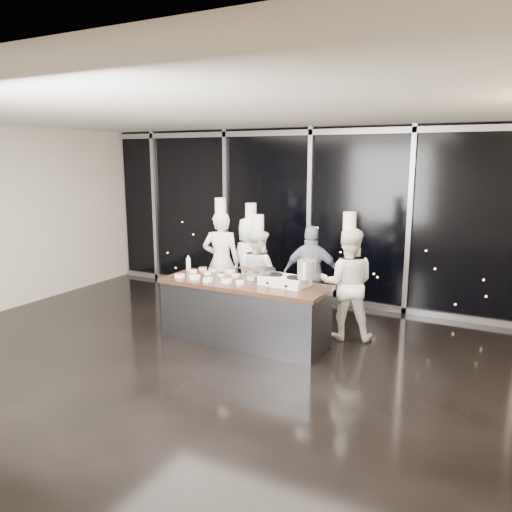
{
  "coord_description": "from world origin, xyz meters",
  "views": [
    {
      "loc": [
        3.38,
        -5.18,
        2.66
      ],
      "look_at": [
        0.03,
        1.2,
        1.23
      ],
      "focal_mm": 35.0,
      "sensor_mm": 36.0,
      "label": 1
    }
  ],
  "objects_px": {
    "stove": "(285,281)",
    "chef_left": "(251,264)",
    "demo_counter": "(244,312)",
    "guest": "(312,275)",
    "frying_pan": "(263,270)",
    "chef_right": "(347,283)",
    "chef_center": "(258,274)",
    "chef_far_left": "(221,261)",
    "stock_pot": "(307,269)"
  },
  "relations": [
    {
      "from": "stove",
      "to": "chef_left",
      "type": "height_order",
      "value": "chef_left"
    },
    {
      "from": "demo_counter",
      "to": "guest",
      "type": "bearing_deg",
      "value": 67.59
    },
    {
      "from": "frying_pan",
      "to": "guest",
      "type": "height_order",
      "value": "guest"
    },
    {
      "from": "chef_left",
      "to": "chef_right",
      "type": "bearing_deg",
      "value": 171.21
    },
    {
      "from": "frying_pan",
      "to": "chef_left",
      "type": "relative_size",
      "value": 0.31
    },
    {
      "from": "demo_counter",
      "to": "chef_center",
      "type": "xyz_separation_m",
      "value": [
        -0.31,
        1.02,
        0.32
      ]
    },
    {
      "from": "stove",
      "to": "frying_pan",
      "type": "bearing_deg",
      "value": -178.46
    },
    {
      "from": "chef_far_left",
      "to": "chef_center",
      "type": "distance_m",
      "value": 0.8
    },
    {
      "from": "demo_counter",
      "to": "chef_far_left",
      "type": "height_order",
      "value": "chef_far_left"
    },
    {
      "from": "demo_counter",
      "to": "frying_pan",
      "type": "bearing_deg",
      "value": 31.43
    },
    {
      "from": "chef_center",
      "to": "guest",
      "type": "height_order",
      "value": "chef_center"
    },
    {
      "from": "chef_far_left",
      "to": "demo_counter",
      "type": "bearing_deg",
      "value": 111.2
    },
    {
      "from": "guest",
      "to": "chef_right",
      "type": "bearing_deg",
      "value": 135.59
    },
    {
      "from": "frying_pan",
      "to": "chef_left",
      "type": "xyz_separation_m",
      "value": [
        -0.87,
        1.24,
        -0.22
      ]
    },
    {
      "from": "stock_pot",
      "to": "chef_center",
      "type": "xyz_separation_m",
      "value": [
        -1.23,
        0.93,
        -0.39
      ]
    },
    {
      "from": "stove",
      "to": "chef_far_left",
      "type": "xyz_separation_m",
      "value": [
        -1.67,
        1.03,
        -0.07
      ]
    },
    {
      "from": "stove",
      "to": "chef_center",
      "type": "relative_size",
      "value": 0.4
    },
    {
      "from": "demo_counter",
      "to": "chef_right",
      "type": "distance_m",
      "value": 1.57
    },
    {
      "from": "stove",
      "to": "guest",
      "type": "height_order",
      "value": "guest"
    },
    {
      "from": "stock_pot",
      "to": "chef_left",
      "type": "bearing_deg",
      "value": 140.23
    },
    {
      "from": "stove",
      "to": "guest",
      "type": "distance_m",
      "value": 1.19
    },
    {
      "from": "stove",
      "to": "demo_counter",
      "type": "bearing_deg",
      "value": -162.36
    },
    {
      "from": "chef_right",
      "to": "chef_far_left",
      "type": "bearing_deg",
      "value": -24.17
    },
    {
      "from": "frying_pan",
      "to": "chef_center",
      "type": "bearing_deg",
      "value": 128.31
    },
    {
      "from": "frying_pan",
      "to": "chef_left",
      "type": "height_order",
      "value": "chef_left"
    },
    {
      "from": "stove",
      "to": "chef_right",
      "type": "height_order",
      "value": "chef_right"
    },
    {
      "from": "demo_counter",
      "to": "chef_center",
      "type": "height_order",
      "value": "chef_center"
    },
    {
      "from": "frying_pan",
      "to": "chef_far_left",
      "type": "relative_size",
      "value": 0.29
    },
    {
      "from": "chef_far_left",
      "to": "chef_right",
      "type": "distance_m",
      "value": 2.38
    },
    {
      "from": "demo_counter",
      "to": "stove",
      "type": "xyz_separation_m",
      "value": [
        0.58,
        0.11,
        0.51
      ]
    },
    {
      "from": "chef_left",
      "to": "chef_right",
      "type": "height_order",
      "value": "chef_left"
    },
    {
      "from": "demo_counter",
      "to": "chef_center",
      "type": "relative_size",
      "value": 1.4
    },
    {
      "from": "chef_far_left",
      "to": "guest",
      "type": "height_order",
      "value": "chef_far_left"
    },
    {
      "from": "stove",
      "to": "chef_left",
      "type": "xyz_separation_m",
      "value": [
        -1.22,
        1.27,
        -0.12
      ]
    },
    {
      "from": "chef_center",
      "to": "guest",
      "type": "relative_size",
      "value": 1.1
    },
    {
      "from": "stock_pot",
      "to": "chef_right",
      "type": "bearing_deg",
      "value": 65.63
    },
    {
      "from": "stock_pot",
      "to": "chef_far_left",
      "type": "xyz_separation_m",
      "value": [
        -2.01,
        1.05,
        -0.27
      ]
    },
    {
      "from": "chef_center",
      "to": "chef_right",
      "type": "height_order",
      "value": "chef_right"
    },
    {
      "from": "frying_pan",
      "to": "chef_right",
      "type": "height_order",
      "value": "chef_right"
    },
    {
      "from": "frying_pan",
      "to": "stock_pot",
      "type": "bearing_deg",
      "value": 2.22
    },
    {
      "from": "stove",
      "to": "chef_far_left",
      "type": "distance_m",
      "value": 1.97
    },
    {
      "from": "guest",
      "to": "chef_right",
      "type": "distance_m",
      "value": 0.86
    },
    {
      "from": "guest",
      "to": "stove",
      "type": "bearing_deg",
      "value": 79.07
    },
    {
      "from": "guest",
      "to": "chef_far_left",
      "type": "bearing_deg",
      "value": -8.17
    },
    {
      "from": "guest",
      "to": "chef_center",
      "type": "bearing_deg",
      "value": 4.36
    },
    {
      "from": "frying_pan",
      "to": "chef_far_left",
      "type": "xyz_separation_m",
      "value": [
        -1.33,
        1.0,
        -0.17
      ]
    },
    {
      "from": "frying_pan",
      "to": "chef_center",
      "type": "relative_size",
      "value": 0.33
    },
    {
      "from": "frying_pan",
      "to": "guest",
      "type": "distance_m",
      "value": 1.22
    },
    {
      "from": "stove",
      "to": "stock_pot",
      "type": "relative_size",
      "value": 2.74
    },
    {
      "from": "stock_pot",
      "to": "chef_right",
      "type": "xyz_separation_m",
      "value": [
        0.34,
        0.76,
        -0.33
      ]
    }
  ]
}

